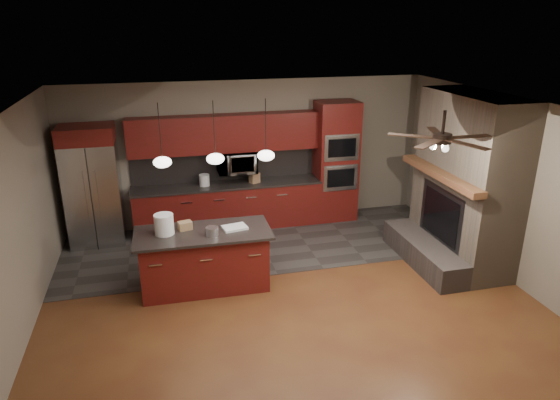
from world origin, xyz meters
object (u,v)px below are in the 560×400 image
object	(u,v)px
kitchen_island	(204,259)
counter_box	(254,178)
microwave	(237,162)
white_bucket	(164,224)
paint_tray	(235,227)
refrigerator	(93,186)
cardboard_box	(185,226)
oven_tower	(336,162)
counter_bucket	(204,180)
paint_can	(212,231)

from	to	relation	value
kitchen_island	counter_box	distance (m)	2.52
microwave	white_bucket	distance (m)	2.63
kitchen_island	paint_tray	bearing A→B (deg)	1.05
refrigerator	white_bucket	size ratio (longest dim) A/B	7.17
microwave	cardboard_box	xyz separation A→B (m)	(-1.13, -2.10, -0.32)
microwave	counter_box	world-z (taller)	microwave
white_bucket	counter_box	distance (m)	2.73
cardboard_box	counter_box	xyz separation A→B (m)	(1.45, 2.00, 0.02)
microwave	counter_box	bearing A→B (deg)	-17.29
oven_tower	microwave	world-z (taller)	oven_tower
kitchen_island	microwave	bearing A→B (deg)	69.60
white_bucket	paint_tray	size ratio (longest dim) A/B	0.85
cardboard_box	counter_box	world-z (taller)	counter_box
microwave	refrigerator	bearing A→B (deg)	-177.11
refrigerator	counter_bucket	world-z (taller)	refrigerator
paint_can	paint_tray	xyz separation A→B (m)	(0.35, 0.16, -0.04)
paint_can	white_bucket	bearing A→B (deg)	161.95
oven_tower	cardboard_box	xyz separation A→B (m)	(-3.10, -2.04, -0.21)
oven_tower	kitchen_island	size ratio (longest dim) A/B	1.18
refrigerator	kitchen_island	size ratio (longest dim) A/B	1.07
white_bucket	refrigerator	bearing A→B (deg)	119.65
paint_tray	cardboard_box	distance (m)	0.73
counter_bucket	oven_tower	bearing A→B (deg)	-0.16
cardboard_box	paint_tray	bearing A→B (deg)	-24.96
refrigerator	counter_bucket	bearing A→B (deg)	2.36
refrigerator	paint_tray	world-z (taller)	refrigerator
microwave	paint_can	xyz separation A→B (m)	(-0.76, -2.41, -0.32)
oven_tower	microwave	distance (m)	1.98
oven_tower	paint_tray	xyz separation A→B (m)	(-2.38, -2.19, -0.25)
oven_tower	counter_box	size ratio (longest dim) A/B	12.14
counter_bucket	counter_box	world-z (taller)	counter_bucket
kitchen_island	paint_can	world-z (taller)	paint_can
white_bucket	cardboard_box	world-z (taller)	white_bucket
paint_can	counter_box	world-z (taller)	counter_box
cardboard_box	counter_box	size ratio (longest dim) A/B	0.99
microwave	counter_bucket	xyz separation A→B (m)	(-0.63, -0.05, -0.29)
white_bucket	counter_box	xyz separation A→B (m)	(1.75, 2.09, -0.07)
oven_tower	paint_can	xyz separation A→B (m)	(-2.74, -2.35, -0.21)
white_bucket	cardboard_box	distance (m)	0.33
white_bucket	paint_can	size ratio (longest dim) A/B	1.62
white_bucket	counter_bucket	distance (m)	2.29
paint_can	paint_tray	distance (m)	0.39
paint_can	cardboard_box	bearing A→B (deg)	139.62
paint_tray	cardboard_box	size ratio (longest dim) A/B	1.82
oven_tower	kitchen_island	xyz separation A→B (m)	(-2.86, -2.19, -0.73)
refrigerator	counter_box	world-z (taller)	refrigerator
refrigerator	counter_box	xyz separation A→B (m)	(2.92, 0.03, -0.08)
kitchen_island	paint_tray	xyz separation A→B (m)	(0.47, 0.00, 0.47)
paint_tray	counter_box	bearing A→B (deg)	61.05
refrigerator	kitchen_island	bearing A→B (deg)	-50.91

